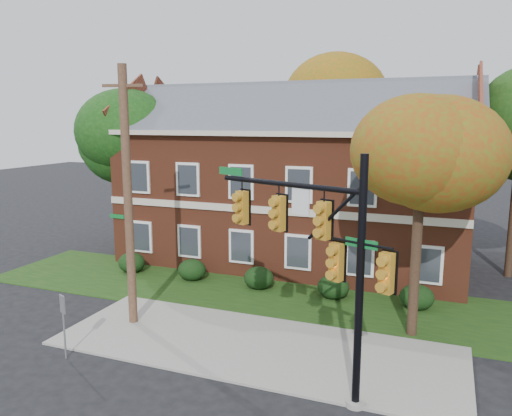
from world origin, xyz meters
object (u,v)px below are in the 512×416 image
(tree_far_rear, at_px, (348,103))
(sign_post, at_px, (63,316))
(apartment_building, at_px, (293,171))
(tree_left_rear, at_px, (129,138))
(traffic_signal, at_px, (321,247))
(hedge_center, at_px, (259,278))
(hedge_far_left, at_px, (132,263))
(utility_pole, at_px, (128,198))
(hedge_far_right, at_px, (417,297))
(hedge_left, at_px, (192,270))
(tree_near_right, at_px, (429,152))
(hedge_right, at_px, (333,287))

(tree_far_rear, distance_m, sign_post, 23.51)
(apartment_building, height_order, tree_left_rear, apartment_building)
(traffic_signal, bearing_deg, hedge_center, 142.63)
(hedge_far_left, distance_m, sign_post, 9.43)
(tree_left_rear, distance_m, tree_far_rear, 14.40)
(tree_far_rear, distance_m, utility_pole, 19.49)
(apartment_building, relative_size, hedge_far_right, 13.43)
(hedge_center, distance_m, utility_pole, 7.68)
(hedge_far_right, distance_m, traffic_signal, 8.78)
(hedge_left, relative_size, tree_left_rear, 0.16)
(sign_post, bearing_deg, traffic_signal, 30.92)
(tree_far_rear, xyz_separation_m, traffic_signal, (3.39, -20.69, -4.55))
(hedge_far_left, bearing_deg, apartment_building, 36.89)
(apartment_building, relative_size, utility_pole, 1.94)
(apartment_building, xyz_separation_m, tree_far_rear, (1.34, 7.84, 3.86))
(tree_near_right, bearing_deg, traffic_signal, -117.57)
(tree_far_rear, bearing_deg, tree_near_right, -69.73)
(hedge_right, xyz_separation_m, traffic_signal, (1.24, -7.60, 3.77))
(tree_near_right, height_order, tree_left_rear, tree_left_rear)
(hedge_far_left, height_order, hedge_center, same)
(hedge_left, bearing_deg, hedge_right, 0.00)
(hedge_right, relative_size, tree_left_rear, 0.16)
(apartment_building, height_order, traffic_signal, apartment_building)
(utility_pole, height_order, sign_post, utility_pole)
(tree_near_right, xyz_separation_m, traffic_signal, (-2.49, -4.77, -2.37))
(tree_left_rear, xyz_separation_m, traffic_signal, (14.47, -11.74, -2.38))
(traffic_signal, height_order, utility_pole, utility_pole)
(hedge_far_left, height_order, traffic_signal, traffic_signal)
(hedge_far_right, bearing_deg, sign_post, -140.36)
(tree_near_right, bearing_deg, hedge_center, 158.58)
(hedge_far_right, bearing_deg, tree_far_rear, 113.37)
(hedge_left, xyz_separation_m, traffic_signal, (8.24, -7.60, 3.77))
(hedge_center, height_order, hedge_right, same)
(apartment_building, height_order, hedge_center, apartment_building)
(hedge_far_left, bearing_deg, tree_near_right, -11.27)
(apartment_building, distance_m, traffic_signal, 13.72)
(hedge_left, height_order, sign_post, sign_post)
(traffic_signal, bearing_deg, sign_post, -151.69)
(tree_near_right, height_order, tree_far_rear, tree_far_rear)
(traffic_signal, bearing_deg, hedge_left, 158.00)
(hedge_right, bearing_deg, tree_near_right, -37.28)
(apartment_building, bearing_deg, hedge_far_left, -143.11)
(hedge_far_left, bearing_deg, utility_pole, -54.55)
(apartment_building, xyz_separation_m, sign_post, (-3.50, -13.95, -3.51))
(apartment_building, xyz_separation_m, hedge_right, (3.50, -5.25, -4.46))
(hedge_right, height_order, tree_far_rear, tree_far_rear)
(hedge_right, distance_m, sign_post, 11.21)
(hedge_center, bearing_deg, hedge_far_right, 0.00)
(sign_post, bearing_deg, tree_near_right, 51.98)
(hedge_far_left, height_order, hedge_left, same)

